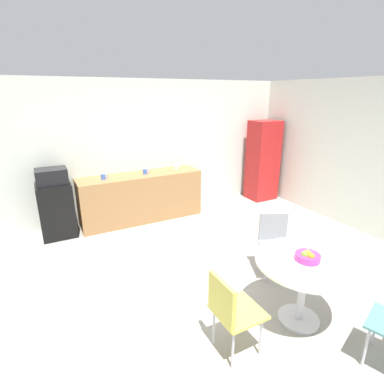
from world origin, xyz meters
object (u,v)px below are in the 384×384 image
at_px(locker_cabinet, 263,161).
at_px(chair_gray, 275,237).
at_px(chair_yellow, 230,307).
at_px(microwave, 52,176).
at_px(mug_green, 176,166).
at_px(mug_white, 145,172).
at_px(mug_red, 103,177).
at_px(fruit_bowl, 308,256).
at_px(mini_fridge, 57,210).
at_px(round_table, 304,273).

xyz_separation_m(locker_cabinet, chair_gray, (-1.87, -2.48, -0.36)).
height_order(chair_gray, chair_yellow, same).
xyz_separation_m(microwave, mug_green, (2.28, 0.08, -0.10)).
xyz_separation_m(locker_cabinet, mug_white, (-2.76, 0.07, 0.06)).
relative_size(chair_yellow, mug_red, 6.43).
xyz_separation_m(microwave, mug_red, (0.82, -0.04, -0.10)).
bearing_deg(fruit_bowl, chair_yellow, -179.71).
distance_m(chair_gray, chair_yellow, 1.56).
xyz_separation_m(mini_fridge, fruit_bowl, (2.11, -3.42, 0.32)).
distance_m(chair_yellow, mug_white, 3.45).
bearing_deg(fruit_bowl, locker_cabinet, 56.07).
distance_m(mini_fridge, fruit_bowl, 4.04).
xyz_separation_m(fruit_bowl, mug_green, (0.17, 3.51, 0.17)).
bearing_deg(chair_gray, fruit_bowl, -113.34).
relative_size(chair_gray, mug_green, 6.43).
xyz_separation_m(chair_gray, fruit_bowl, (-0.37, -0.85, 0.25)).
relative_size(locker_cabinet, chair_gray, 2.14).
xyz_separation_m(chair_gray, mug_green, (-0.20, 2.66, 0.43)).
xyz_separation_m(mini_fridge, chair_yellow, (1.17, -3.43, 0.06)).
height_order(microwave, chair_yellow, microwave).
bearing_deg(mini_fridge, mug_red, -2.66).
distance_m(chair_yellow, fruit_bowl, 0.98).
distance_m(mini_fridge, chair_gray, 3.58).
bearing_deg(mug_green, round_table, -92.93).
distance_m(mini_fridge, mug_red, 0.95).
relative_size(microwave, fruit_bowl, 1.91).
height_order(microwave, chair_gray, microwave).
bearing_deg(round_table, mug_green, 87.07).
relative_size(microwave, mug_white, 3.72).
height_order(chair_gray, mug_white, mug_white).
height_order(mug_white, mug_red, same).
xyz_separation_m(mini_fridge, locker_cabinet, (4.35, -0.10, 0.43)).
bearing_deg(mini_fridge, round_table, -58.48).
height_order(round_table, mug_green, mug_green).
xyz_separation_m(mini_fridge, mug_white, (1.59, -0.03, 0.49)).
bearing_deg(mug_red, locker_cabinet, -1.01).
distance_m(microwave, chair_yellow, 3.66).
relative_size(mug_green, mug_red, 1.00).
height_order(chair_gray, mug_red, mug_red).
bearing_deg(mug_white, microwave, 179.02).
bearing_deg(round_table, mug_white, 98.58).
distance_m(chair_yellow, mug_green, 3.71).
height_order(fruit_bowl, mug_green, mug_green).
bearing_deg(round_table, fruit_bowl, 5.51).
height_order(locker_cabinet, chair_gray, locker_cabinet).
xyz_separation_m(mini_fridge, microwave, (0.00, 0.00, 0.59)).
distance_m(mini_fridge, round_table, 4.02).
xyz_separation_m(round_table, mug_white, (-0.51, 3.40, 0.36)).
bearing_deg(locker_cabinet, fruit_bowl, -123.93).
bearing_deg(locker_cabinet, mini_fridge, 178.68).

